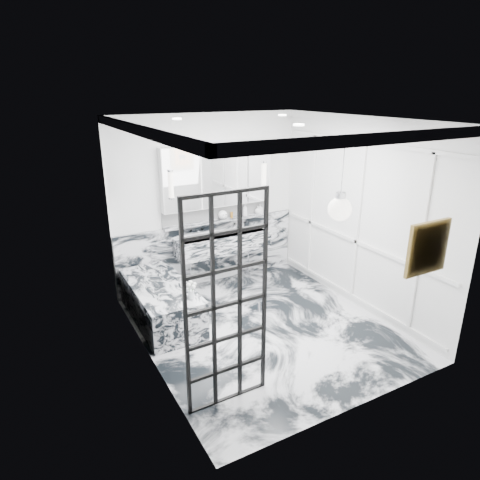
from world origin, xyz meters
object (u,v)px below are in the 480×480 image
trough_sink (223,243)px  mirror_cabinet (218,176)px  crittall_door (227,305)px  bathtub (161,302)px

trough_sink → mirror_cabinet: 1.10m
crittall_door → bathtub: (-0.07, 1.94, -0.86)m
crittall_door → bathtub: size_ratio=1.37×
mirror_cabinet → trough_sink: bearing=-90.0°
crittall_door → bathtub: crittall_door is taller
crittall_door → mirror_cabinet: 3.11m
crittall_door → bathtub: bearing=91.4°
crittall_door → mirror_cabinet: (1.25, 2.77, 0.69)m
bathtub → mirror_cabinet: bearing=32.1°
crittall_door → trough_sink: bearing=63.5°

